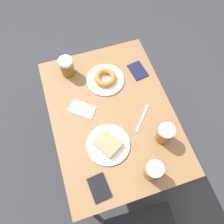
# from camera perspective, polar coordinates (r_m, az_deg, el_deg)

# --- Properties ---
(ground_plane) EXTENTS (8.00, 8.00, 0.00)m
(ground_plane) POSITION_cam_1_polar(r_m,az_deg,el_deg) (1.92, 0.00, -9.35)
(ground_plane) COLOR #333338
(table) EXTENTS (0.69, 0.95, 0.72)m
(table) POSITION_cam_1_polar(r_m,az_deg,el_deg) (1.31, 0.00, -1.67)
(table) COLOR olive
(table) RESTS_ON ground_plane
(plate_with_cake) EXTENTS (0.23, 0.23, 0.04)m
(plate_with_cake) POSITION_cam_1_polar(r_m,az_deg,el_deg) (1.17, -0.99, -8.35)
(plate_with_cake) COLOR white
(plate_with_cake) RESTS_ON table
(plate_with_donut) EXTENTS (0.23, 0.23, 0.05)m
(plate_with_donut) POSITION_cam_1_polar(r_m,az_deg,el_deg) (1.34, -1.75, 8.72)
(plate_with_donut) COLOR white
(plate_with_donut) RESTS_ON table
(beer_mug_left) EXTENTS (0.08, 0.08, 0.12)m
(beer_mug_left) POSITION_cam_1_polar(r_m,az_deg,el_deg) (1.17, 13.58, -5.54)
(beer_mug_left) COLOR #8C5619
(beer_mug_left) RESTS_ON table
(beer_mug_center) EXTENTS (0.08, 0.08, 0.12)m
(beer_mug_center) POSITION_cam_1_polar(r_m,az_deg,el_deg) (1.36, -11.73, 11.53)
(beer_mug_center) COLOR #8C5619
(beer_mug_center) RESTS_ON table
(beer_mug_right) EXTENTS (0.08, 0.08, 0.12)m
(beer_mug_right) POSITION_cam_1_polar(r_m,az_deg,el_deg) (1.11, 10.67, -14.82)
(beer_mug_right) COLOR #8C5619
(beer_mug_right) RESTS_ON table
(napkin_folded) EXTENTS (0.16, 0.15, 0.00)m
(napkin_folded) POSITION_cam_1_polar(r_m,az_deg,el_deg) (1.27, -7.80, 0.81)
(napkin_folded) COLOR white
(napkin_folded) RESTS_ON table
(fork) EXTENTS (0.13, 0.15, 0.00)m
(fork) POSITION_cam_1_polar(r_m,az_deg,el_deg) (1.24, 7.93, -1.48)
(fork) COLOR silver
(fork) RESTS_ON table
(passport_near_edge) EXTENTS (0.11, 0.14, 0.01)m
(passport_near_edge) POSITION_cam_1_polar(r_m,az_deg,el_deg) (1.40, 6.75, 10.72)
(passport_near_edge) COLOR #141938
(passport_near_edge) RESTS_ON table
(passport_far_edge) EXTENTS (0.10, 0.13, 0.01)m
(passport_far_edge) POSITION_cam_1_polar(r_m,az_deg,el_deg) (1.14, -3.37, -19.14)
(passport_far_edge) COLOR black
(passport_far_edge) RESTS_ON table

